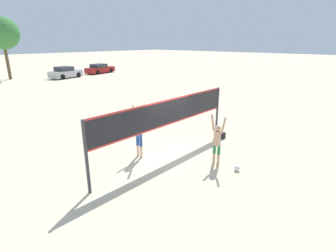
# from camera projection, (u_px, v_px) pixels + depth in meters

# --- Properties ---
(ground_plane) EXTENTS (200.00, 200.00, 0.00)m
(ground_plane) POSITION_uv_depth(u_px,v_px,m) (168.00, 156.00, 11.09)
(ground_plane) COLOR beige
(volleyball_net) EXTENTS (7.62, 0.11, 2.45)m
(volleyball_net) POSITION_uv_depth(u_px,v_px,m) (168.00, 116.00, 10.54)
(volleyball_net) COLOR #38383D
(volleyball_net) RESTS_ON ground_plane
(player_spiker) EXTENTS (0.28, 0.69, 2.01)m
(player_spiker) POSITION_uv_depth(u_px,v_px,m) (217.00, 139.00, 10.05)
(player_spiker) COLOR tan
(player_spiker) RESTS_ON ground_plane
(player_blocker) EXTENTS (0.28, 0.71, 2.21)m
(player_blocker) POSITION_uv_depth(u_px,v_px,m) (139.00, 131.00, 10.68)
(player_blocker) COLOR beige
(player_blocker) RESTS_ON ground_plane
(volleyball) EXTENTS (0.22, 0.22, 0.22)m
(volleyball) POSITION_uv_depth(u_px,v_px,m) (237.00, 168.00, 9.81)
(volleyball) COLOR white
(volleyball) RESTS_ON ground_plane
(gear_bag) EXTENTS (0.36, 0.30, 0.28)m
(gear_bag) POSITION_uv_depth(u_px,v_px,m) (221.00, 135.00, 13.13)
(gear_bag) COLOR black
(gear_bag) RESTS_ON ground_plane
(parked_car_near) EXTENTS (4.89, 2.71, 1.38)m
(parked_car_near) POSITION_uv_depth(u_px,v_px,m) (100.00, 69.00, 39.33)
(parked_car_near) COLOR maroon
(parked_car_near) RESTS_ON ground_plane
(parked_car_far) EXTENTS (4.40, 2.69, 1.48)m
(parked_car_far) POSITION_uv_depth(u_px,v_px,m) (65.00, 73.00, 34.29)
(parked_car_far) COLOR #B7B7BC
(parked_car_far) RESTS_ON ground_plane
(tree_left_cluster) EXTENTS (3.89, 3.89, 7.50)m
(tree_left_cluster) POSITION_uv_depth(u_px,v_px,m) (2.00, 33.00, 31.58)
(tree_left_cluster) COLOR brown
(tree_left_cluster) RESTS_ON ground_plane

